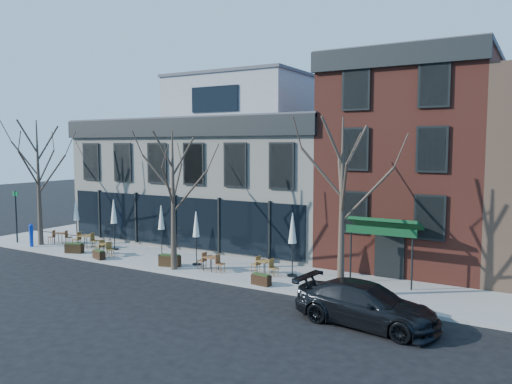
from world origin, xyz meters
The scene contains 25 objects.
ground centered at (0.00, 0.00, 0.00)m, with size 120.00×120.00×0.00m, color black.
sidewalk_front centered at (3.25, -2.15, 0.07)m, with size 33.50×4.70×0.15m, color gray.
sidewalk_side centered at (-11.25, 6.00, 0.07)m, with size 4.50×12.00×0.15m, color gray.
corner_building centered at (0.07, 5.07, 4.72)m, with size 18.39×10.39×11.10m.
red_brick_building centered at (13.00, 4.98, 5.64)m, with size 8.20×11.78×11.18m.
tree_corner centered at (-8.49, -3.20, 4.25)m, with size 3.93×3.98×7.92m.
tree_mid centered at (3.01, -3.90, 3.79)m, with size 3.50×3.55×7.04m.
tree_right centered at (12.01, -3.90, 4.02)m, with size 3.72×3.77×7.48m.
sign_pole centered at (-10.50, -3.50, 2.07)m, with size 0.50×0.10×3.40m.
parked_sedan centered at (13.89, -6.38, 0.76)m, with size 2.14×5.26×1.53m, color black.
call_box centered at (-8.45, -3.91, 0.93)m, with size 0.31×0.29×1.47m.
cafe_set_0 centered at (-7.77, -2.31, 0.58)m, with size 1.61×1.01×0.84m.
cafe_set_1 centered at (-5.25, -2.41, 0.64)m, with size 1.85×0.86×0.95m.
cafe_set_2 centered at (-2.55, -3.33, 0.58)m, with size 1.62×0.83×0.83m.
cafe_set_4 centered at (4.81, -3.19, 0.60)m, with size 1.68×0.72×0.87m.
cafe_set_5 centered at (7.55, -2.51, 0.58)m, with size 1.65×0.76×0.85m.
umbrella_0 centered at (-6.72, -1.84, 2.21)m, with size 0.47×0.47×2.93m.
umbrella_1 centered at (-3.26, -1.93, 2.32)m, with size 0.49×0.49×3.07m.
umbrella_2 centered at (0.40, -1.84, 2.22)m, with size 0.47×0.47×2.93m.
umbrella_3 centered at (3.42, -2.55, 2.17)m, with size 0.46×0.46×2.86m.
umbrella_4 centered at (8.87, -2.14, 2.34)m, with size 0.50×0.50×3.10m.
planter_0 centered at (-4.60, -3.83, 0.44)m, with size 1.13×0.75×0.59m.
planter_1 centered at (-2.14, -4.20, 0.40)m, with size 0.96×0.59×0.50m.
planter_2 centered at (2.41, -3.53, 0.46)m, with size 1.19×0.72×0.62m.
planter_3 centered at (8.32, -4.20, 0.41)m, with size 0.95×0.46×0.51m.
Camera 1 is at (19.27, -23.49, 6.45)m, focal length 35.00 mm.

